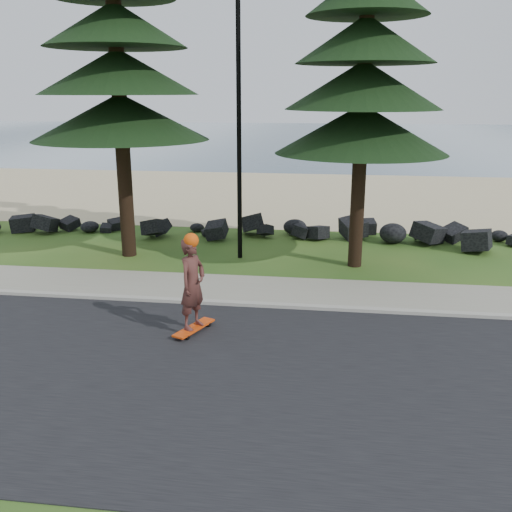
# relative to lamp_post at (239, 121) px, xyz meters

# --- Properties ---
(ground) EXTENTS (160.00, 160.00, 0.00)m
(ground) POSITION_rel_lamp_post_xyz_m (0.00, -3.20, -4.13)
(ground) COLOR #234F18
(ground) RESTS_ON ground
(road) EXTENTS (160.00, 7.00, 0.02)m
(road) POSITION_rel_lamp_post_xyz_m (0.00, -7.70, -4.12)
(road) COLOR black
(road) RESTS_ON ground
(kerb) EXTENTS (160.00, 0.20, 0.10)m
(kerb) POSITION_rel_lamp_post_xyz_m (0.00, -4.10, -4.08)
(kerb) COLOR #A9A598
(kerb) RESTS_ON ground
(sidewalk) EXTENTS (160.00, 2.00, 0.08)m
(sidewalk) POSITION_rel_lamp_post_xyz_m (0.00, -3.00, -4.09)
(sidewalk) COLOR gray
(sidewalk) RESTS_ON ground
(beach_sand) EXTENTS (160.00, 15.00, 0.01)m
(beach_sand) POSITION_rel_lamp_post_xyz_m (0.00, 11.30, -4.13)
(beach_sand) COLOR #C6B784
(beach_sand) RESTS_ON ground
(ocean) EXTENTS (160.00, 58.00, 0.01)m
(ocean) POSITION_rel_lamp_post_xyz_m (0.00, 47.80, -4.13)
(ocean) COLOR #304B5D
(ocean) RESTS_ON ground
(seawall_boulders) EXTENTS (60.00, 2.40, 1.10)m
(seawall_boulders) POSITION_rel_lamp_post_xyz_m (0.00, 2.40, -4.13)
(seawall_boulders) COLOR black
(seawall_boulders) RESTS_ON ground
(lamp_post) EXTENTS (0.25, 0.14, 8.14)m
(lamp_post) POSITION_rel_lamp_post_xyz_m (0.00, 0.00, 0.00)
(lamp_post) COLOR black
(lamp_post) RESTS_ON ground
(skateboarder) EXTENTS (0.71, 1.19, 2.18)m
(skateboarder) POSITION_rel_lamp_post_xyz_m (-0.06, -5.79, -3.04)
(skateboarder) COLOR #DA410C
(skateboarder) RESTS_ON ground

